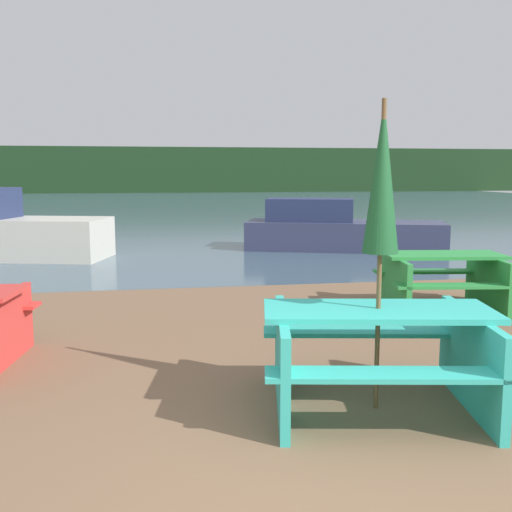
% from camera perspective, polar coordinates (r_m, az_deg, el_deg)
% --- Properties ---
extents(water, '(60.00, 50.00, 0.00)m').
position_cam_1_polar(water, '(34.40, -8.22, 4.90)').
color(water, '#425B6B').
rests_on(water, ground_plane).
extents(far_treeline, '(80.00, 1.60, 4.00)m').
position_cam_1_polar(far_treeline, '(54.35, -8.87, 8.11)').
color(far_treeline, '#193319').
rests_on(far_treeline, water).
extents(picnic_table_teal, '(1.95, 1.67, 0.79)m').
position_cam_1_polar(picnic_table_teal, '(4.74, 11.47, -8.60)').
color(picnic_table_teal, '#33B7A8').
rests_on(picnic_table_teal, ground_plane).
extents(picnic_table_green, '(1.72, 1.58, 0.75)m').
position_cam_1_polar(picnic_table_green, '(8.34, 17.28, -1.84)').
color(picnic_table_green, green).
rests_on(picnic_table_green, ground_plane).
extents(umbrella_darkgreen, '(0.27, 0.27, 2.35)m').
position_cam_1_polar(umbrella_darkgreen, '(4.55, 11.92, 7.11)').
color(umbrella_darkgreen, brown).
rests_on(umbrella_darkgreen, ground_plane).
extents(boat, '(4.79, 2.83, 1.20)m').
position_cam_1_polar(boat, '(14.24, 7.80, 2.43)').
color(boat, '#333856').
rests_on(boat, water).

